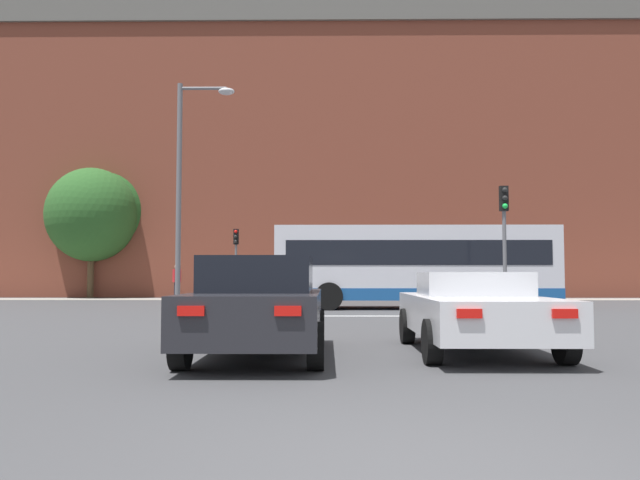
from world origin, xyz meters
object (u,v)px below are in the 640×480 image
object	(u,v)px
traffic_light_far_right	(435,252)
pedestrian_walking_east	(260,279)
traffic_light_far_left	(236,252)
pedestrian_walking_west	(177,278)
car_saloon_left	(259,306)
street_lamp_junction	(188,174)
traffic_light_near_right	(504,228)
bus_crossing_lead	(414,265)
pedestrian_waiting	(523,279)
car_roadster_right	(475,311)

from	to	relation	value
traffic_light_far_right	pedestrian_walking_east	size ratio (longest dim) A/B	2.02
traffic_light_far_left	pedestrian_walking_west	xyz separation A→B (m)	(-3.39, 1.49, -1.37)
car_saloon_left	street_lamp_junction	bearing A→B (deg)	108.75
traffic_light_near_right	pedestrian_walking_west	size ratio (longest dim) A/B	2.21
bus_crossing_lead	pedestrian_waiting	world-z (taller)	bus_crossing_lead
traffic_light_near_right	pedestrian_walking_east	bearing A→B (deg)	126.03
pedestrian_waiting	pedestrian_walking_east	bearing A→B (deg)	-148.76
traffic_light_near_right	traffic_light_far_left	size ratio (longest dim) A/B	1.12
traffic_light_far_right	pedestrian_waiting	xyz separation A→B (m)	(4.59, 0.19, -1.44)
bus_crossing_lead	traffic_light_far_right	world-z (taller)	traffic_light_far_right
pedestrian_waiting	traffic_light_far_right	bearing A→B (deg)	-147.23
traffic_light_far_right	pedestrian_waiting	size ratio (longest dim) A/B	2.07
street_lamp_junction	pedestrian_waiting	size ratio (longest dim) A/B	4.10
car_saloon_left	traffic_light_far_left	distance (m)	22.73
car_saloon_left	street_lamp_junction	size ratio (longest dim) A/B	0.62
car_roadster_right	traffic_light_near_right	xyz separation A→B (m)	(3.23, 9.60, 2.09)
traffic_light_near_right	traffic_light_far_right	distance (m)	12.51
bus_crossing_lead	traffic_light_near_right	distance (m)	4.58
pedestrian_walking_east	street_lamp_junction	bearing A→B (deg)	-140.62
traffic_light_far_left	pedestrian_waiting	world-z (taller)	traffic_light_far_left
car_saloon_left	traffic_light_far_right	world-z (taller)	traffic_light_far_right
traffic_light_near_right	pedestrian_walking_west	bearing A→B (deg)	135.08
traffic_light_far_left	street_lamp_junction	xyz separation A→B (m)	(0.38, -12.82, 1.91)
bus_crossing_lead	car_saloon_left	bearing A→B (deg)	162.79
pedestrian_waiting	pedestrian_walking_east	size ratio (longest dim) A/B	0.98
bus_crossing_lead	street_lamp_junction	size ratio (longest dim) A/B	1.43
traffic_light_far_right	street_lamp_junction	distance (m)	16.55
bus_crossing_lead	pedestrian_walking_east	world-z (taller)	bus_crossing_lead
car_roadster_right	traffic_light_near_right	size ratio (longest dim) A/B	1.09
traffic_light_far_left	car_saloon_left	bearing A→B (deg)	-80.72
traffic_light_near_right	street_lamp_junction	world-z (taller)	street_lamp_junction
street_lamp_junction	pedestrian_walking_west	xyz separation A→B (m)	(-3.77, 14.31, -3.28)
traffic_light_near_right	pedestrian_waiting	xyz separation A→B (m)	(4.52, 12.69, -1.72)
car_saloon_left	pedestrian_walking_east	distance (m)	22.81
car_roadster_right	traffic_light_far_right	size ratio (longest dim) A/B	1.22
bus_crossing_lead	pedestrian_waiting	distance (m)	11.28
pedestrian_waiting	traffic_light_near_right	bearing A→B (deg)	-79.18
traffic_light_far_right	street_lamp_junction	size ratio (longest dim) A/B	0.50
traffic_light_far_left	pedestrian_walking_west	world-z (taller)	traffic_light_far_left
car_saloon_left	car_roadster_right	distance (m)	3.49
car_saloon_left	pedestrian_walking_west	world-z (taller)	pedestrian_walking_west
pedestrian_walking_east	traffic_light_far_right	bearing A→B (deg)	-46.88
bus_crossing_lead	traffic_light_near_right	world-z (taller)	traffic_light_near_right
pedestrian_walking_east	car_roadster_right	bearing A→B (deg)	-122.03
traffic_light_near_right	pedestrian_waiting	world-z (taller)	traffic_light_near_right
car_roadster_right	traffic_light_far_left	distance (m)	22.99
car_saloon_left	bus_crossing_lead	distance (m)	14.63
car_saloon_left	traffic_light_far_left	bearing A→B (deg)	99.09
bus_crossing_lead	traffic_light_far_right	distance (m)	9.06
car_saloon_left	pedestrian_walking_west	bearing A→B (deg)	106.26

